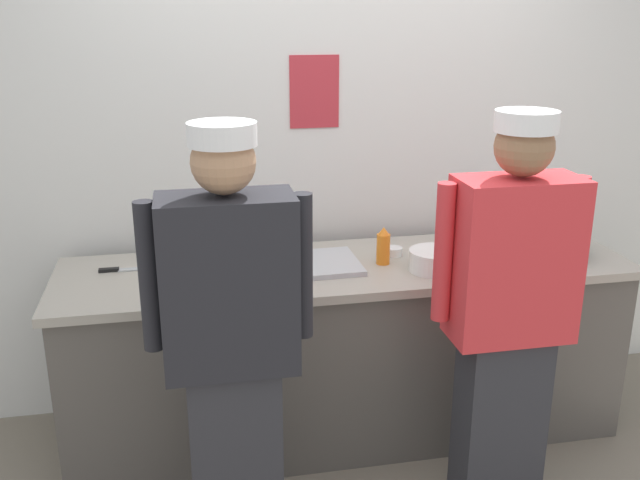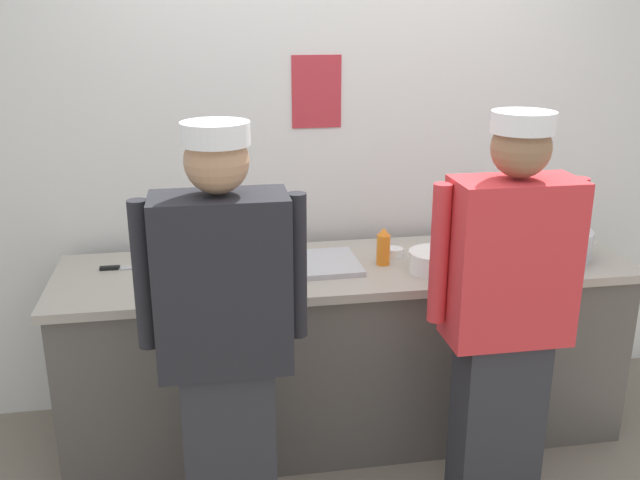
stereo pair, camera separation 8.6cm
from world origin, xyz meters
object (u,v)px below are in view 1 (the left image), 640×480
Objects in this scene: chef_center at (509,313)px; sheet_tray at (304,265)px; ramekin_orange_sauce at (210,254)px; ramekin_green_sauce at (491,239)px; chef_near_left at (231,342)px; plate_stack_front at (487,257)px; plate_stack_rear at (434,260)px; squeeze_bottle_spare at (194,260)px; squeeze_bottle_secondary at (383,246)px; chefs_knife at (124,269)px; mixing_bowl_steel at (549,241)px; squeeze_bottle_primary at (204,253)px; ramekin_yellow_sauce at (393,251)px.

chef_center reaches higher than sheet_tray.
ramekin_green_sauce is at bearing -1.74° from ramekin_orange_sauce.
chef_center is at bearing 1.89° from chef_near_left.
plate_stack_rear is (-0.28, -0.06, 0.02)m from plate_stack_front.
sheet_tray is at bearing 7.25° from squeeze_bottle_spare.
squeeze_bottle_secondary reaches higher than chefs_knife.
ramekin_green_sauce is (0.13, 0.26, -0.00)m from plate_stack_front.
mixing_bowl_steel is 1.65m from squeeze_bottle_primary.
mixing_bowl_steel is 2.07× the size of squeeze_bottle_secondary.
squeeze_bottle_primary is at bearing 94.56° from chef_near_left.
squeeze_bottle_secondary is at bearing 115.35° from chef_center.
plate_stack_rear is 2.71× the size of ramekin_yellow_sauce.
sheet_tray is 0.46m from squeeze_bottle_primary.
chef_center is 0.55m from plate_stack_rear.
mixing_bowl_steel reaches higher than ramekin_yellow_sauce.
squeeze_bottle_primary is 1.02× the size of squeeze_bottle_secondary.
squeeze_bottle_spare is at bearing -171.56° from ramekin_green_sauce.
chef_near_left reaches higher than mixing_bowl_steel.
mixing_bowl_steel is 2.04× the size of squeeze_bottle_primary.
plate_stack_front is 0.44m from ramekin_yellow_sauce.
chef_near_left reaches higher than ramekin_yellow_sauce.
chefs_knife is (-1.18, 0.14, -0.08)m from squeeze_bottle_secondary.
chefs_knife is at bearing 171.81° from sheet_tray.
ramekin_green_sauce is at bearing 1.32° from chefs_knife.
plate_stack_rear reaches higher than ramekin_green_sauce.
plate_stack_front is 0.29m from ramekin_green_sauce.
mixing_bowl_steel is (0.33, 0.04, 0.04)m from plate_stack_front.
squeeze_bottle_primary reaches higher than ramekin_green_sauce.
mixing_bowl_steel is (0.62, 0.10, 0.02)m from plate_stack_rear.
chefs_knife is at bearing -178.68° from ramekin_green_sauce.
sheet_tray is 0.47m from ramekin_orange_sauce.
squeeze_bottle_secondary is 0.87m from squeeze_bottle_spare.
plate_stack_front reaches higher than ramekin_green_sauce.
sheet_tray is 1.85× the size of chefs_knife.
plate_stack_rear is at bearing -4.92° from squeeze_bottle_spare.
squeeze_bottle_secondary is 0.83m from ramekin_orange_sauce.
squeeze_bottle_spare is at bearing 178.44° from plate_stack_front.
chef_near_left is at bearing -80.91° from squeeze_bottle_spare.
ramekin_yellow_sauce is at bearing -1.87° from chefs_knife.
squeeze_bottle_primary is (-1.65, 0.10, 0.02)m from mixing_bowl_steel.
ramekin_orange_sauce reaches higher than sheet_tray.
chef_near_left is at bearing -147.43° from ramekin_green_sauce.
squeeze_bottle_primary is 2.11× the size of ramekin_yellow_sauce.
squeeze_bottle_primary is at bearing 173.95° from plate_stack_front.
plate_stack_front is 1.31m from ramekin_orange_sauce.
chef_near_left reaches higher than ramekin_green_sauce.
squeeze_bottle_spare is (-1.69, -0.01, 0.03)m from mixing_bowl_steel.
mixing_bowl_steel is 4.29× the size of ramekin_yellow_sauce.
mixing_bowl_steel is 1.34× the size of chefs_knife.
chef_center reaches higher than chefs_knife.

